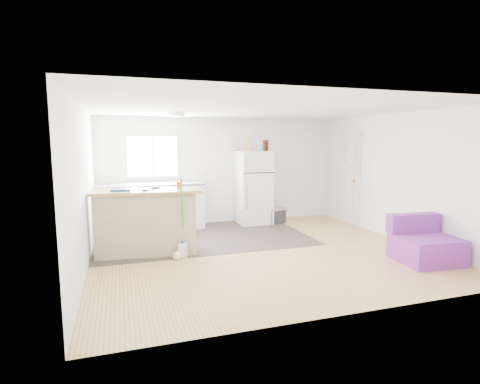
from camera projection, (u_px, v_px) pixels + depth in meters
name	position (u px, v px, depth m)	size (l,w,h in m)	color
room	(261.00, 182.00, 6.25)	(5.51, 5.01, 2.41)	#A67446
vinyl_zone	(203.00, 237.00, 7.37)	(4.05, 2.50, 0.00)	#342E27
window	(153.00, 156.00, 8.08)	(1.18, 0.06, 0.98)	white
interior_door	(347.00, 179.00, 8.56)	(0.11, 0.92, 2.10)	white
ceiling_fixture	(177.00, 115.00, 6.86)	(0.30, 0.30, 0.07)	white
kitchen_cabinets	(151.00, 207.00, 7.88)	(2.27, 0.84, 1.29)	white
peninsula	(146.00, 222.00, 6.23)	(1.82, 0.84, 1.08)	tan
refrigerator	(254.00, 188.00, 8.52)	(0.73, 0.70, 1.65)	white
cooler	(274.00, 215.00, 8.63)	(0.56, 0.47, 0.37)	#29292B
purple_seat	(424.00, 245.00, 5.87)	(0.95, 0.91, 0.71)	purple
cleaner_jug	(183.00, 250.00, 6.04)	(0.15, 0.13, 0.29)	white
mop	(179.00, 245.00, 5.97)	(0.25, 0.37, 1.31)	green
red_cup	(179.00, 185.00, 6.36)	(0.08, 0.08, 0.12)	red
blue_tray	(121.00, 190.00, 6.01)	(0.30, 0.22, 0.04)	#1249B0
tool_a	(156.00, 188.00, 6.29)	(0.14, 0.05, 0.03)	black
tool_b	(145.00, 190.00, 6.00)	(0.10, 0.04, 0.03)	black
cardboard_box	(247.00, 144.00, 8.27)	(0.20, 0.10, 0.30)	tan
bottle_left	(264.00, 146.00, 8.39)	(0.07, 0.07, 0.25)	#3D170B
bottle_right	(267.00, 145.00, 8.45)	(0.07, 0.07, 0.25)	#3D170B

